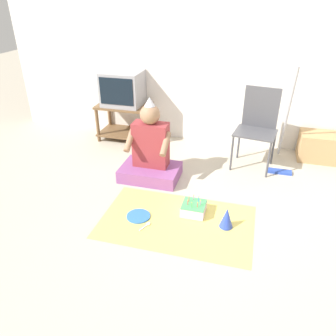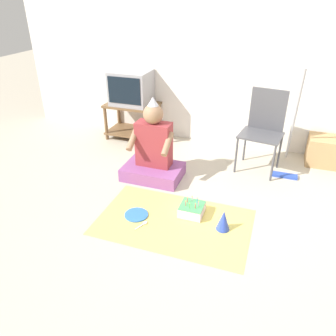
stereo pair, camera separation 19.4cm
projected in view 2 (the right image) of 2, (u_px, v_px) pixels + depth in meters
The scene contains 13 objects.
ground_plane at pixel (211, 232), 2.86m from camera, with size 16.00×16.00×0.00m, color #BCB29E.
wall_back at pixel (255, 46), 3.84m from camera, with size 6.40×0.06×2.55m.
tv_stand at pixel (133, 118), 4.54m from camera, with size 0.71×0.45×0.49m.
tv at pixel (131, 88), 4.34m from camera, with size 0.51×0.44×0.44m.
folding_chair at pixel (264, 125), 3.66m from camera, with size 0.50×0.45×0.91m.
cardboard_box_stack at pixel (333, 152), 3.87m from camera, with size 0.58×0.34×0.34m.
dust_mop at pixel (290, 143), 3.64m from camera, with size 0.28×0.52×1.21m.
person_seated at pixel (153, 153), 3.57m from camera, with size 0.64×0.44×0.91m.
party_cloth at pixel (174, 222), 2.98m from camera, with size 1.37×0.85×0.01m.
birthday_cake at pixel (192, 209), 3.06m from camera, with size 0.22×0.22×0.16m.
party_hat_blue at pixel (223, 220), 2.84m from camera, with size 0.12×0.12×0.19m.
paper_plate at pixel (136, 215), 3.06m from camera, with size 0.22×0.22×0.01m.
plastic_spoon_near at pixel (144, 224), 2.94m from camera, with size 0.07×0.14×0.01m.
Camera 2 is at (0.38, -2.23, 1.87)m, focal length 35.00 mm.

